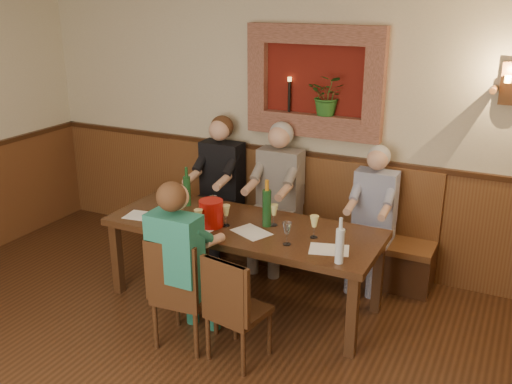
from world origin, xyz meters
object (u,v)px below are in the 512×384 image
Objects in this scene: spittoon_bucket at (211,213)px; wine_bottle_green_b at (187,190)px; person_chair_front at (183,278)px; chair_near_right at (237,329)px; person_bench_left at (218,198)px; bench at (286,231)px; person_bench_mid at (276,208)px; wine_bottle_green_a at (267,207)px; chair_near_left at (185,312)px; water_bottle at (340,245)px; person_bench_right at (371,230)px; dining_table at (243,232)px.

wine_bottle_green_b reaches higher than spittoon_bucket.
spittoon_bucket is (-0.11, 0.63, 0.30)m from person_chair_front.
person_bench_left is (-1.09, 1.62, 0.35)m from chair_near_right.
person_bench_mid is (-0.06, -0.11, 0.28)m from bench.
chair_near_right is 2.11× the size of wine_bottle_green_a.
chair_near_right is at bearing -5.13° from chair_near_left.
person_bench_left is 4.08× the size of water_bottle.
chair_near_right is at bearing -0.43° from person_chair_front.
bench is 1.08m from wine_bottle_green_a.
bench is at bearing 173.56° from person_bench_right.
person_bench_mid is at bearing -120.41° from bench.
chair_near_right is 0.64× the size of person_chair_front.
bench reaches higher than chair_near_right.
person_bench_left is (-0.62, 1.62, 0.34)m from chair_near_left.
person_bench_left is 1.73m from person_chair_front.
person_chair_front reaches higher than chair_near_left.
person_bench_left is 1.65m from person_bench_right.
bench reaches higher than chair_near_left.
spittoon_bucket is at bearing -63.06° from person_bench_left.
person_chair_front reaches higher than wine_bottle_green_b.
chair_near_right is 0.60× the size of person_bench_left.
bench is 2.22× the size of person_bench_right.
dining_table is 0.89m from chair_near_left.
wine_bottle_green_b is (-1.05, 0.97, 0.65)m from chair_near_right.
dining_table is 0.84m from person_bench_mid.
wine_bottle_green_b is at bearing 162.63° from water_bottle.
water_bottle is (0.79, -0.40, -0.03)m from wine_bottle_green_a.
spittoon_bucket is at bearing -101.88° from bench.
person_bench_mid is 4.08× the size of water_bottle.
person_bench_mid is 0.95m from wine_bottle_green_b.
person_bench_left is at bearing 131.18° from dining_table.
spittoon_bucket is (0.50, -0.99, 0.26)m from person_bench_left.
bench is at bearing 127.51° from water_bottle.
person_bench_mid reaches higher than spittoon_bucket.
person_bench_left reaches higher than bench.
person_bench_mid is 3.90× the size of wine_bottle_green_b.
person_chair_front reaches higher than wine_bottle_green_a.
chair_near_right is 0.65× the size of person_bench_right.
wine_bottle_green_b is (-0.57, 0.97, 0.33)m from person_chair_front.
wine_bottle_green_a is (0.26, -0.77, 0.31)m from person_bench_mid.
chair_near_left is 0.47m from chair_near_right.
bench is 1.76m from chair_near_right.
chair_near_left is (-0.12, -1.73, -0.06)m from bench.
chair_near_right is (0.36, -0.78, -0.42)m from dining_table.
wine_bottle_green_a is 0.88m from water_bottle.
person_bench_left reaches higher than person_chair_front.
person_bench_mid is 0.87m from wine_bottle_green_a.
water_bottle is at bearing -34.38° from person_bench_left.
person_bench_mid is 1.03m from spittoon_bucket.
bench is at bearing 59.59° from person_bench_mid.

